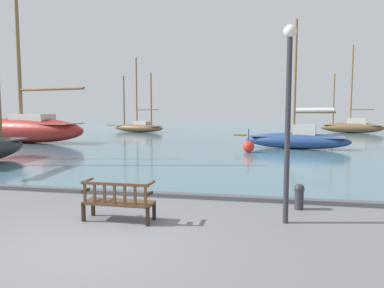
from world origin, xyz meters
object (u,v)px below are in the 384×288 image
(sailboat_far_port, at_px, (297,138))
(lamp_post, at_px, (288,105))
(park_bench, at_px, (118,201))
(sailboat_far_starboard, at_px, (352,126))
(sailboat_outer_port, at_px, (138,126))
(mooring_bollard, at_px, (299,195))
(channel_buoy, at_px, (248,146))
(sailboat_mid_starboard, at_px, (25,128))

(sailboat_far_port, distance_m, lamp_post, 16.01)
(park_bench, bearing_deg, sailboat_far_starboard, 68.93)
(sailboat_far_port, bearing_deg, lamp_post, -96.84)
(park_bench, height_order, sailboat_far_starboard, sailboat_far_starboard)
(sailboat_outer_port, relative_size, mooring_bollard, 13.74)
(channel_buoy, bearing_deg, lamp_post, -84.76)
(sailboat_mid_starboard, xyz_separation_m, mooring_bollard, (19.50, -15.44, -0.91))
(park_bench, bearing_deg, lamp_post, 9.13)
(sailboat_far_port, bearing_deg, sailboat_outer_port, 135.72)
(mooring_bollard, bearing_deg, sailboat_far_port, 84.25)
(sailboat_far_starboard, bearing_deg, mooring_bollard, -105.89)
(mooring_bollard, bearing_deg, channel_buoy, 97.77)
(sailboat_mid_starboard, xyz_separation_m, sailboat_far_port, (20.97, -0.83, -0.51))
(sailboat_outer_port, height_order, mooring_bollard, sailboat_outer_port)
(sailboat_mid_starboard, distance_m, lamp_post, 25.34)
(sailboat_outer_port, relative_size, channel_buoy, 6.47)
(sailboat_far_starboard, distance_m, mooring_bollard, 35.82)
(sailboat_outer_port, height_order, lamp_post, sailboat_outer_port)
(sailboat_outer_port, distance_m, mooring_bollard, 34.98)
(sailboat_far_starboard, bearing_deg, lamp_post, -106.02)
(sailboat_mid_starboard, bearing_deg, channel_buoy, -11.21)
(sailboat_outer_port, relative_size, sailboat_far_port, 1.08)
(mooring_bollard, height_order, lamp_post, lamp_post)
(park_bench, height_order, sailboat_outer_port, sailboat_outer_port)
(mooring_bollard, bearing_deg, sailboat_mid_starboard, 141.63)
(park_bench, distance_m, sailboat_far_starboard, 38.82)
(sailboat_far_port, bearing_deg, mooring_bollard, -95.75)
(sailboat_mid_starboard, xyz_separation_m, sailboat_far_starboard, (29.31, 19.01, -0.37))
(sailboat_far_port, distance_m, mooring_bollard, 14.68)
(lamp_post, xyz_separation_m, channel_buoy, (-1.20, 13.08, -2.18))
(sailboat_mid_starboard, height_order, sailboat_outer_port, sailboat_mid_starboard)
(park_bench, height_order, lamp_post, lamp_post)
(park_bench, xyz_separation_m, channel_buoy, (2.53, 13.68, -0.03))
(sailboat_mid_starboard, distance_m, mooring_bollard, 24.89)
(sailboat_far_starboard, distance_m, sailboat_far_port, 21.52)
(park_bench, bearing_deg, sailboat_outer_port, 109.16)
(sailboat_far_starboard, relative_size, sailboat_far_port, 1.22)
(sailboat_far_port, relative_size, lamp_post, 1.94)
(sailboat_outer_port, height_order, channel_buoy, sailboat_outer_port)
(sailboat_far_starboard, xyz_separation_m, mooring_bollard, (-9.81, -34.44, -0.54))
(sailboat_far_starboard, bearing_deg, park_bench, -111.07)
(sailboat_mid_starboard, relative_size, sailboat_far_starboard, 1.25)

